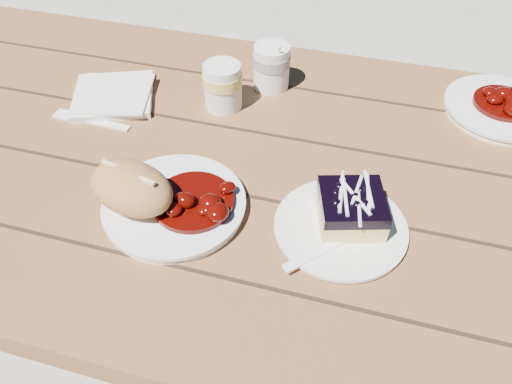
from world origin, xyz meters
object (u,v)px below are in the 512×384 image
(picnic_table, at_px, (248,223))
(bread_roll, at_px, (132,188))
(second_cup, at_px, (223,86))
(dessert_plate, at_px, (340,228))
(blueberry_cake, at_px, (351,208))
(second_plate, at_px, (501,109))
(main_plate, at_px, (175,206))
(coffee_cup, at_px, (271,67))

(picnic_table, height_order, bread_roll, bread_roll)
(picnic_table, relative_size, second_cup, 22.58)
(dessert_plate, height_order, blueberry_cake, blueberry_cake)
(picnic_table, distance_m, bread_roll, 0.30)
(second_cup, bearing_deg, picnic_table, -57.94)
(picnic_table, xyz_separation_m, bread_roll, (-0.13, -0.16, 0.21))
(bread_roll, relative_size, blueberry_cake, 1.19)
(dessert_plate, bearing_deg, second_plate, 56.50)
(blueberry_cake, bearing_deg, main_plate, 172.37)
(picnic_table, bearing_deg, dessert_plate, -32.02)
(second_plate, bearing_deg, main_plate, -141.32)
(picnic_table, height_order, second_plate, second_plate)
(blueberry_cake, relative_size, coffee_cup, 1.30)
(picnic_table, distance_m, second_cup, 0.27)
(picnic_table, distance_m, blueberry_cake, 0.29)
(blueberry_cake, bearing_deg, picnic_table, 136.24)
(main_plate, xyz_separation_m, second_cup, (-0.01, 0.28, 0.04))
(second_plate, relative_size, second_cup, 2.35)
(main_plate, height_order, second_plate, same)
(bread_roll, xyz_separation_m, second_cup, (0.04, 0.30, -0.01))
(bread_roll, bearing_deg, dessert_plate, 8.62)
(bread_roll, bearing_deg, picnic_table, 50.22)
(bread_roll, distance_m, second_cup, 0.30)
(bread_roll, bearing_deg, second_plate, 37.15)
(coffee_cup, bearing_deg, main_plate, -98.95)
(main_plate, distance_m, bread_roll, 0.07)
(dessert_plate, relative_size, second_cup, 2.18)
(coffee_cup, distance_m, second_cup, 0.12)
(picnic_table, xyz_separation_m, coffee_cup, (-0.02, 0.23, 0.21))
(coffee_cup, bearing_deg, blueberry_cake, -58.05)
(coffee_cup, bearing_deg, dessert_plate, -60.42)
(coffee_cup, height_order, second_cup, same)
(bread_roll, height_order, blueberry_cake, bread_roll)
(main_plate, xyz_separation_m, coffee_cup, (0.06, 0.37, 0.04))
(bread_roll, xyz_separation_m, blueberry_cake, (0.32, 0.06, -0.02))
(picnic_table, xyz_separation_m, main_plate, (-0.08, -0.14, 0.17))
(dessert_plate, height_order, second_cup, second_cup)
(second_plate, bearing_deg, picnic_table, -148.16)
(main_plate, relative_size, bread_roll, 1.57)
(bread_roll, distance_m, coffee_cup, 0.41)
(bread_roll, bearing_deg, coffee_cup, 73.84)
(blueberry_cake, height_order, coffee_cup, coffee_cup)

